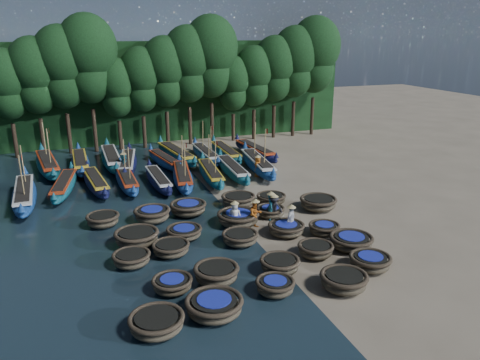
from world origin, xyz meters
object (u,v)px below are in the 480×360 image
object	(u,v)px
coracle_9	(351,241)
long_boat_14	(176,154)
coracle_4	(370,262)
fisherman_5	(124,164)
coracle_14	(324,228)
coracle_23	(238,200)
coracle_1	(214,306)
coracle_10	(132,258)
fisherman_6	(258,166)
coracle_19	(318,203)
long_boat_11	(112,159)
fisherman_2	(255,213)
coracle_16	(184,232)
long_boat_0	(24,195)
long_boat_8	(258,164)
coracle_11	(171,248)
long_boat_15	(206,154)
coracle_7	(280,264)
long_boat_12	(128,163)
coracle_21	(152,214)
long_boat_2	(96,182)
coracle_15	(137,237)
long_boat_10	(80,162)
long_boat_4	(158,180)
coracle_8	(316,250)
coracle_0	(157,323)
long_boat_17	(255,151)
coracle_24	(271,198)
coracle_20	(103,220)
coracle_6	(216,273)
coracle_2	(275,286)
coracle_22	(188,208)
long_boat_7	(233,169)
coracle_3	(344,281)
long_boat_16	(226,152)
long_boat_13	(165,160)
coracle_5	(172,284)
long_boat_5	(183,177)
long_boat_9	(48,164)
fisherman_3	(274,207)
coracle_12	(240,238)
coracle_18	(270,211)
long_boat_3	(127,179)
fisherman_1	(271,205)
long_boat_1	(64,185)
long_boat_6	(211,173)
fisherman_4	(291,218)

from	to	relation	value
coracle_9	long_boat_14	size ratio (longest dim) A/B	0.29
coracle_4	fisherman_5	world-z (taller)	fisherman_5
coracle_14	coracle_23	world-z (taller)	coracle_23
coracle_1	coracle_10	xyz separation A→B (m)	(-2.54, 5.38, -0.05)
fisherman_5	fisherman_6	distance (m)	10.59
coracle_9	coracle_19	xyz separation A→B (m)	(1.20, 5.67, 0.02)
long_boat_11	fisherman_2	size ratio (longest dim) A/B	4.82
coracle_16	long_boat_14	world-z (taller)	long_boat_14
long_boat_0	long_boat_8	world-z (taller)	long_boat_8
long_boat_0	long_boat_14	distance (m)	13.81
coracle_11	long_boat_15	bearing A→B (deg)	68.56
coracle_7	long_boat_12	distance (m)	20.61
coracle_19	coracle_21	bearing A→B (deg)	171.29
coracle_23	long_boat_2	distance (m)	10.90
coracle_15	long_boat_10	xyz separation A→B (m)	(-2.27, 16.40, 0.09)
long_boat_4	coracle_8	bearing A→B (deg)	-70.76
long_boat_2	fisherman_5	bearing A→B (deg)	43.76
coracle_0	long_boat_0	size ratio (longest dim) A/B	0.27
coracle_7	long_boat_17	xyz separation A→B (m)	(6.90, 20.40, 0.13)
coracle_15	coracle_24	distance (m)	9.87
coracle_9	coracle_20	distance (m)	14.15
coracle_6	coracle_2	bearing A→B (deg)	-39.87
coracle_10	coracle_15	size ratio (longest dim) A/B	0.79
coracle_22	long_boat_7	size ratio (longest dim) A/B	0.35
coracle_3	long_boat_16	world-z (taller)	long_boat_16
long_boat_0	long_boat_7	size ratio (longest dim) A/B	1.08
long_boat_8	long_boat_13	world-z (taller)	long_boat_8
coracle_5	long_boat_5	bearing A→B (deg)	74.93
long_boat_5	coracle_16	bearing A→B (deg)	-93.63
long_boat_17	long_boat_11	bearing A→B (deg)	168.56
coracle_15	coracle_8	bearing A→B (deg)	-28.15
coracle_0	long_boat_9	xyz separation A→B (m)	(-4.41, 24.33, 0.21)
fisherman_3	coracle_7	bearing A→B (deg)	-78.82
coracle_3	coracle_15	distance (m)	11.02
coracle_20	fisherman_5	bearing A→B (deg)	76.44
coracle_5	coracle_12	xyz separation A→B (m)	(4.42, 3.47, 0.02)
coracle_18	long_boat_15	world-z (taller)	long_boat_15
coracle_8	coracle_15	bearing A→B (deg)	151.85
long_boat_3	fisherman_1	xyz separation A→B (m)	(7.37, -9.57, 0.43)
coracle_4	coracle_5	bearing A→B (deg)	172.06
coracle_7	coracle_24	distance (m)	9.32
coracle_8	long_boat_1	size ratio (longest dim) A/B	0.26
coracle_6	long_boat_7	distance (m)	16.52
coracle_4	coracle_9	distance (m)	2.26
long_boat_10	coracle_9	bearing A→B (deg)	-58.81
coracle_24	coracle_9	bearing A→B (deg)	-81.18
long_boat_6	fisherman_6	distance (m)	3.78
long_boat_13	fisherman_3	size ratio (longest dim) A/B	4.00
coracle_0	fisherman_4	bearing A→B (deg)	36.87
long_boat_0	fisherman_3	size ratio (longest dim) A/B	4.80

